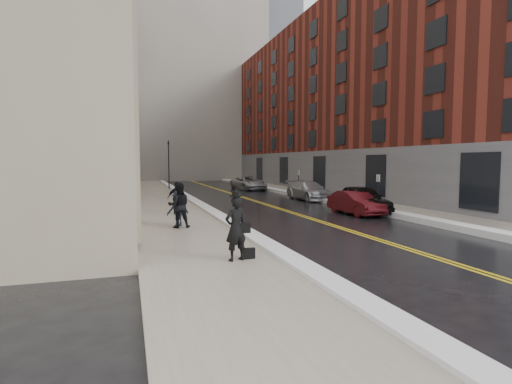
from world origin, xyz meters
TOP-DOWN VIEW (x-y plane):
  - ground at (0.00, 0.00)m, footprint 160.00×160.00m
  - sidewalk_left at (-4.50, 16.00)m, footprint 4.00×64.00m
  - sidewalk_right at (9.00, 16.00)m, footprint 3.00×64.00m
  - lane_stripe_a at (2.38, 16.00)m, footprint 0.12×64.00m
  - lane_stripe_b at (2.62, 16.00)m, footprint 0.12×64.00m
  - snow_ridge_left at (-2.20, 16.00)m, footprint 0.70×60.80m
  - snow_ridge_right at (7.15, 16.00)m, footprint 0.85×60.80m
  - building_right at (17.50, 23.00)m, footprint 14.00×50.00m
  - tower_far_center at (1.00, 56.00)m, footprint 28.00×16.00m
  - tower_far_right at (14.00, 66.00)m, footprint 22.00×18.00m
  - tower_far_left at (-12.00, 72.00)m, footprint 22.00×18.00m
  - traffic_signal at (-2.60, 30.00)m, footprint 0.18×0.15m
  - parking_sign_near at (7.90, 8.00)m, footprint 0.06×0.35m
  - parking_sign_far at (7.90, 20.00)m, footprint 0.06×0.35m
  - car_black at (6.36, 7.33)m, footprint 2.48×4.99m
  - car_maroon at (5.61, 6.81)m, footprint 1.57×4.10m
  - car_silver_near at (6.80, 15.53)m, footprint 2.27×5.14m
  - car_silver_far at (5.38, 27.30)m, footprint 3.13×5.56m
  - pedestrian_main at (-3.76, -1.89)m, footprint 0.79×0.64m
  - pedestrian_a at (-4.63, 4.43)m, footprint 0.99×0.79m
  - pedestrian_b at (-4.62, 4.94)m, footprint 1.14×0.86m
  - pedestrian_c at (-4.18, 8.96)m, footprint 1.12×0.72m

SIDE VIEW (x-z plane):
  - ground at x=0.00m, z-range 0.00..0.00m
  - lane_stripe_a at x=2.38m, z-range 0.00..0.01m
  - lane_stripe_b at x=2.62m, z-range 0.00..0.01m
  - sidewalk_left at x=-4.50m, z-range 0.00..0.15m
  - sidewalk_right at x=9.00m, z-range 0.00..0.15m
  - snow_ridge_left at x=-2.20m, z-range 0.00..0.26m
  - snow_ridge_right at x=7.15m, z-range 0.00..0.30m
  - car_maroon at x=5.61m, z-range 0.00..1.34m
  - car_silver_far at x=5.38m, z-range 0.00..1.47m
  - car_silver_near at x=6.80m, z-range 0.00..1.47m
  - car_black at x=6.36m, z-range 0.00..1.64m
  - pedestrian_b at x=-4.62m, z-range 0.15..1.72m
  - pedestrian_c at x=-4.18m, z-range 0.15..1.93m
  - pedestrian_main at x=-3.76m, z-range 0.15..2.04m
  - pedestrian_a at x=-4.63m, z-range 0.15..2.10m
  - parking_sign_near at x=7.90m, z-range 0.24..2.47m
  - parking_sign_far at x=7.90m, z-range 0.24..2.47m
  - traffic_signal at x=-2.60m, z-range 0.48..5.68m
  - building_right at x=17.50m, z-range 0.00..18.00m
  - tower_far_right at x=14.00m, z-range 0.00..44.00m
  - tower_far_center at x=1.00m, z-range 0.00..52.00m
  - tower_far_left at x=-12.00m, z-range 0.00..60.00m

